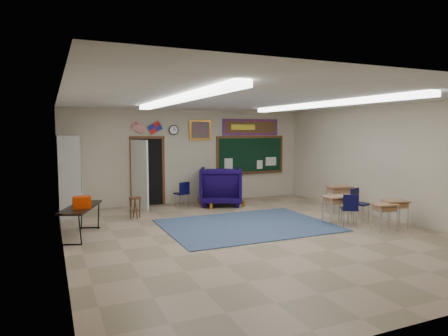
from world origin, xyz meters
name	(u,v)px	position (x,y,z in m)	size (l,w,h in m)	color
floor	(255,234)	(0.00, 0.00, 0.00)	(9.00, 9.00, 0.00)	gray
back_wall	(190,156)	(0.00, 4.50, 1.50)	(8.00, 0.04, 3.00)	#BFB49B
front_wall	(436,199)	(0.00, -4.50, 1.50)	(8.00, 0.04, 3.00)	#BFB49B
left_wall	(61,176)	(-4.00, 0.00, 1.50)	(0.04, 9.00, 3.00)	#BFB49B
right_wall	(390,162)	(4.00, 0.00, 1.50)	(0.04, 9.00, 3.00)	#BFB49B
ceiling	(256,100)	(0.00, 0.00, 3.00)	(8.00, 9.00, 0.04)	silver
area_rug	(247,225)	(0.20, 0.80, 0.01)	(4.00, 3.00, 0.02)	#374468
fluorescent_strips	(256,102)	(0.00, 0.00, 2.94)	(3.86, 6.00, 0.10)	white
doorway	(145,172)	(-1.50, 4.35, 1.06)	(1.10, 0.89, 2.16)	black
chalkboard	(251,156)	(2.20, 4.46, 1.46)	(2.55, 0.14, 1.30)	#562F18
bulletin_board	(251,127)	(2.20, 4.47, 2.45)	(2.10, 0.05, 0.55)	#AF0F10
framed_art_print	(200,130)	(0.35, 4.47, 2.35)	(0.75, 0.05, 0.65)	#AE6B21
wall_clock	(174,130)	(-0.55, 4.47, 2.35)	(0.32, 0.05, 0.32)	black
wall_flags	(147,126)	(-1.40, 4.44, 2.48)	(1.16, 0.06, 0.70)	red
storage_cabinet	(69,176)	(-3.71, 3.85, 1.10)	(0.59, 1.25, 2.20)	#ABABA6
wingback_armchair	(221,186)	(0.71, 3.61, 0.60)	(1.27, 1.31, 1.19)	black
student_chair_reading	(182,194)	(-0.51, 3.84, 0.39)	(0.39, 0.39, 0.77)	black
student_chair_desk_a	(349,210)	(2.48, -0.21, 0.40)	(0.40, 0.40, 0.79)	black
student_chair_desk_b	(361,205)	(3.17, 0.14, 0.41)	(0.41, 0.41, 0.82)	black
student_desk_front_left	(335,209)	(2.27, 0.04, 0.40)	(0.62, 0.48, 0.71)	#996B47
student_desk_front_right	(339,198)	(3.25, 1.09, 0.44)	(0.73, 0.59, 0.78)	#996B47
student_desk_back_left	(384,216)	(2.85, -0.98, 0.36)	(0.59, 0.48, 0.64)	#996B47
student_desk_back_right	(395,213)	(3.29, -0.87, 0.38)	(0.65, 0.54, 0.68)	#996B47
folding_table	(81,220)	(-3.60, 1.38, 0.37)	(1.07, 1.70, 0.92)	black
wooden_stool	(135,207)	(-2.15, 2.73, 0.29)	(0.32, 0.32, 0.57)	#512E18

